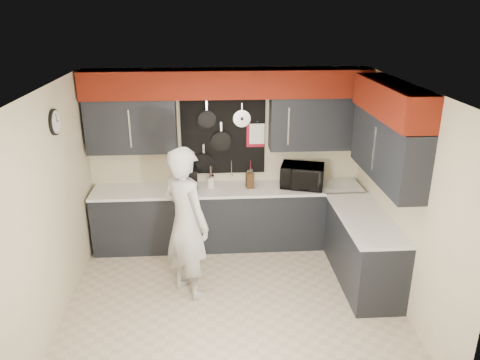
{
  "coord_description": "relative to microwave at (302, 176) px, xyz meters",
  "views": [
    {
      "loc": [
        -0.24,
        -4.85,
        3.43
      ],
      "look_at": [
        0.11,
        0.5,
        1.39
      ],
      "focal_mm": 35.0,
      "sensor_mm": 36.0,
      "label": 1
    }
  ],
  "objects": [
    {
      "name": "right_wall_assembly",
      "position": [
        0.78,
        -1.15,
        0.86
      ],
      "size": [
        0.36,
        3.5,
        2.6
      ],
      "color": "beige",
      "rests_on": "ground"
    },
    {
      "name": "utensil_crock",
      "position": [
        -1.32,
        0.08,
        -0.1
      ],
      "size": [
        0.11,
        0.11,
        0.14
      ],
      "primitive_type": "cylinder",
      "color": "silver",
      "rests_on": "base_cabinets"
    },
    {
      "name": "left_wall_assembly",
      "position": [
        -3.07,
        -1.4,
        0.25
      ],
      "size": [
        0.05,
        3.5,
        2.6
      ],
      "color": "beige",
      "rests_on": "ground"
    },
    {
      "name": "ground",
      "position": [
        -1.08,
        -1.42,
        -1.09
      ],
      "size": [
        4.0,
        4.0,
        0.0
      ],
      "primitive_type": "plane",
      "color": "beige",
      "rests_on": "ground"
    },
    {
      "name": "microwave",
      "position": [
        0.0,
        0.0,
        0.0
      ],
      "size": [
        0.69,
        0.56,
        0.33
      ],
      "primitive_type": "imported",
      "rotation": [
        0.0,
        0.0,
        -0.28
      ],
      "color": "black",
      "rests_on": "base_cabinets"
    },
    {
      "name": "base_cabinets",
      "position": [
        -0.58,
        -0.29,
        -0.63
      ],
      "size": [
        3.95,
        2.2,
        0.92
      ],
      "color": "black",
      "rests_on": "ground"
    },
    {
      "name": "back_wall_assembly",
      "position": [
        -1.07,
        0.18,
        0.92
      ],
      "size": [
        4.0,
        0.36,
        2.6
      ],
      "color": "beige",
      "rests_on": "ground"
    },
    {
      "name": "coffee_maker",
      "position": [
        -1.6,
        -0.01,
        -0.0
      ],
      "size": [
        0.17,
        0.21,
        0.32
      ],
      "rotation": [
        0.0,
        0.0,
        -0.0
      ],
      "color": "black",
      "rests_on": "base_cabinets"
    },
    {
      "name": "person",
      "position": [
        -1.63,
        -1.18,
        -0.13
      ],
      "size": [
        0.81,
        0.82,
        1.91
      ],
      "primitive_type": "imported",
      "rotation": [
        0.0,
        0.0,
        2.32
      ],
      "color": "beige",
      "rests_on": "ground"
    },
    {
      "name": "knife_block",
      "position": [
        -0.76,
        0.0,
        -0.05
      ],
      "size": [
        0.12,
        0.12,
        0.23
      ],
      "primitive_type": "cube",
      "rotation": [
        0.0,
        0.0,
        0.19
      ],
      "color": "#331E10",
      "rests_on": "base_cabinets"
    }
  ]
}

